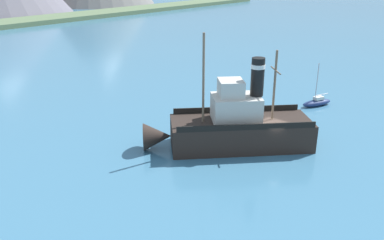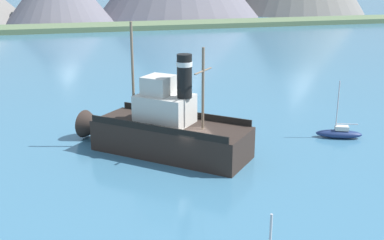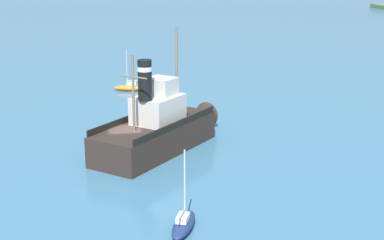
# 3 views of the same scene
# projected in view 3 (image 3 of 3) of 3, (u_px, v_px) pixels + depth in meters

# --- Properties ---
(ground_plane) EXTENTS (600.00, 600.00, 0.00)m
(ground_plane) POSITION_uv_depth(u_px,v_px,m) (125.00, 158.00, 46.82)
(ground_plane) COLOR teal
(old_tugboat) EXTENTS (12.86, 12.26, 9.90)m
(old_tugboat) POSITION_uv_depth(u_px,v_px,m) (159.00, 128.00, 48.29)
(old_tugboat) COLOR #2D231E
(old_tugboat) RESTS_ON ground
(sailboat_orange) EXTENTS (1.91, 3.95, 4.90)m
(sailboat_orange) POSITION_uv_depth(u_px,v_px,m) (130.00, 87.00, 69.43)
(sailboat_orange) COLOR orange
(sailboat_orange) RESTS_ON ground
(sailboat_navy) EXTENTS (3.92, 2.52, 4.90)m
(sailboat_navy) POSITION_uv_depth(u_px,v_px,m) (184.00, 224.00, 34.45)
(sailboat_navy) COLOR navy
(sailboat_navy) RESTS_ON ground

